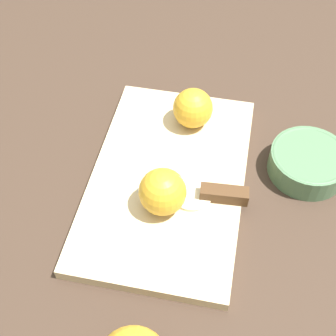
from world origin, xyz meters
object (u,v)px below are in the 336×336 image
(knife, at_px, (219,194))
(bowl, at_px, (308,161))
(apple_half_left, at_px, (193,108))
(apple_half_right, at_px, (164,192))

(knife, xyz_separation_m, bowl, (-0.09, 0.14, -0.01))
(apple_half_left, xyz_separation_m, apple_half_right, (0.19, -0.02, 0.00))
(apple_half_right, distance_m, knife, 0.09)
(apple_half_left, xyz_separation_m, knife, (0.16, 0.06, -0.02))
(apple_half_right, bearing_deg, apple_half_left, -22.09)
(apple_half_right, bearing_deg, bowl, -77.13)
(apple_half_left, height_order, apple_half_right, apple_half_right)
(apple_half_left, height_order, knife, apple_half_left)
(apple_half_left, xyz_separation_m, bowl, (0.07, 0.20, -0.03))
(knife, height_order, bowl, same)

